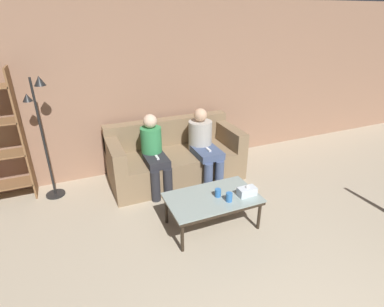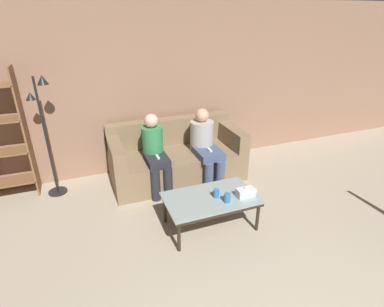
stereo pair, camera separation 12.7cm
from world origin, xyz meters
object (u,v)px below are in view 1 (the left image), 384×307
Objects in this scene: cup_near_right at (229,197)px; seated_person_left_end at (154,152)px; standing_lamp at (42,127)px; couch at (175,158)px; coffee_table at (212,200)px; tissue_box at (247,191)px; seated_person_mid_left at (203,143)px; cup_near_left at (218,193)px.

cup_near_right is 0.10× the size of seated_person_left_end.
standing_lamp is 1.50m from seated_person_left_end.
coffee_table is (-0.01, -1.34, 0.05)m from couch.
seated_person_mid_left is at bearing 89.92° from tissue_box.
tissue_box reaches higher than cup_near_right.
tissue_box is 0.20× the size of seated_person_mid_left.
coffee_table is at bearing 165.50° from cup_near_left.
cup_near_right is (0.07, -0.14, 0.00)m from cup_near_left.
couch is 1.79× the size of seated_person_left_end.
tissue_box is at bearing -57.97° from seated_person_left_end.
couch is 0.52m from seated_person_left_end.
couch reaches higher than tissue_box.
couch is 20.24× the size of cup_near_left.
seated_person_mid_left reaches higher than tissue_box.
seated_person_left_end reaches higher than couch.
seated_person_mid_left is at bearing 73.51° from cup_near_left.
tissue_box is at bearing -17.96° from cup_near_left.
standing_lamp is (-2.15, 1.63, 0.57)m from tissue_box.
couch is at bearing 149.69° from seated_person_mid_left.
tissue_box is (0.26, 0.03, -0.00)m from cup_near_right.
standing_lamp is (-1.89, 1.66, 0.57)m from cup_near_right.
cup_near_right is at bearing -48.79° from coffee_table.
couch is at bearing 89.66° from coffee_table.
seated_person_mid_left is at bearing -30.31° from couch.
tissue_box is at bearing -17.43° from coffee_table.
standing_lamp is (-1.82, 1.52, 0.57)m from cup_near_left.
tissue_box is at bearing -90.08° from seated_person_mid_left.
cup_near_left is 0.35m from tissue_box.
standing_lamp reaches higher than seated_person_mid_left.
seated_person_mid_left is (0.39, 1.11, 0.23)m from coffee_table.
seated_person_left_end reaches higher than seated_person_mid_left.
cup_near_left is 2.43m from standing_lamp.
coffee_table is 0.97× the size of seated_person_left_end.
couch is at bearing 92.27° from cup_near_left.
cup_near_right is at bearing -101.65° from seated_person_mid_left.
coffee_table is 0.64× the size of standing_lamp.
cup_near_left is 0.91× the size of cup_near_right.
cup_near_left is 0.09× the size of seated_person_left_end.
cup_near_left is 1.18m from seated_person_mid_left.
standing_lamp reaches higher than couch.
cup_near_left is 0.09× the size of seated_person_mid_left.
couch is 1.50m from cup_near_right.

